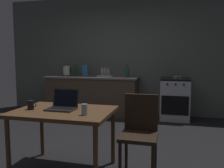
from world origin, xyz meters
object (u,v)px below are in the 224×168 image
(laptop, at_px, (63,105))
(frying_pan, at_px, (177,77))
(drinking_glass, at_px, (84,109))
(bottle_b, at_px, (75,70))
(electric_kettle, at_px, (67,71))
(bottle, at_px, (127,72))
(coffee_mug, at_px, (31,105))
(dish_rack, at_px, (105,75))
(dining_table, at_px, (64,117))
(cereal_box, at_px, (85,71))
(stove_oven, at_px, (175,99))
(chair, at_px, (140,129))

(laptop, xyz_separation_m, frying_pan, (1.31, 2.69, 0.15))
(drinking_glass, xyz_separation_m, bottle_b, (-1.40, 3.00, 0.25))
(electric_kettle, bearing_deg, laptop, -65.45)
(frying_pan, bearing_deg, electric_kettle, 179.32)
(bottle, xyz_separation_m, frying_pan, (1.07, 0.02, -0.10))
(electric_kettle, distance_m, coffee_mug, 2.97)
(laptop, bearing_deg, dish_rack, 106.74)
(dining_table, relative_size, bottle, 4.03)
(coffee_mug, relative_size, bottle_b, 0.37)
(dining_table, distance_m, cereal_box, 2.92)
(dining_table, xyz_separation_m, bottle, (0.21, 2.71, 0.38))
(bottle, distance_m, drinking_glass, 2.88)
(bottle_b, bearing_deg, dining_table, -69.01)
(stove_oven, distance_m, laptop, 3.02)
(chair, bearing_deg, drinking_glass, -141.17)
(bottle_b, bearing_deg, laptop, -69.30)
(electric_kettle, relative_size, bottle, 0.88)
(stove_oven, xyz_separation_m, frying_pan, (0.04, -0.03, 0.47))
(cereal_box, bearing_deg, frying_pan, -1.38)
(laptop, xyz_separation_m, bottle_b, (-1.06, 2.80, 0.26))
(cereal_box, bearing_deg, drinking_glass, -69.07)
(laptop, bearing_deg, stove_oven, 75.84)
(coffee_mug, relative_size, dish_rack, 0.32)
(chair, height_order, drinking_glass, chair)
(chair, distance_m, bottle, 2.68)
(chair, distance_m, laptop, 0.92)
(cereal_box, height_order, dish_rack, cereal_box)
(electric_kettle, xyz_separation_m, bottle, (1.49, -0.05, 0.01))
(bottle, xyz_separation_m, bottle_b, (-1.30, 0.13, 0.01))
(electric_kettle, relative_size, drinking_glass, 2.11)
(coffee_mug, bearing_deg, electric_kettle, 107.57)
(bottle, distance_m, frying_pan, 1.08)
(stove_oven, xyz_separation_m, bottle_b, (-2.33, 0.08, 0.58))
(drinking_glass, bearing_deg, dish_rack, 102.04)
(drinking_glass, bearing_deg, bottle_b, 115.10)
(dining_table, distance_m, bottle, 2.74)
(electric_kettle, height_order, bottle, bottle)
(laptop, bearing_deg, drinking_glass, -18.36)
(chair, xyz_separation_m, bottle_b, (-1.94, 2.69, 0.51))
(laptop, height_order, frying_pan, laptop)
(dining_table, bearing_deg, electric_kettle, 114.78)
(stove_oven, relative_size, laptop, 2.77)
(chair, bearing_deg, dish_rack, 122.99)
(stove_oven, relative_size, electric_kettle, 3.66)
(bottle, height_order, drinking_glass, bottle)
(electric_kettle, height_order, bottle_b, bottle_b)
(stove_oven, xyz_separation_m, cereal_box, (-2.05, 0.02, 0.58))
(dining_table, xyz_separation_m, coffee_mug, (-0.38, -0.06, 0.13))
(electric_kettle, distance_m, frying_pan, 2.56)
(cereal_box, xyz_separation_m, dish_rack, (0.50, -0.02, -0.09))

